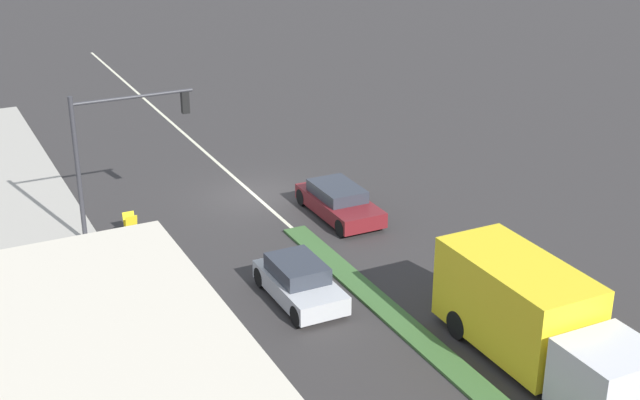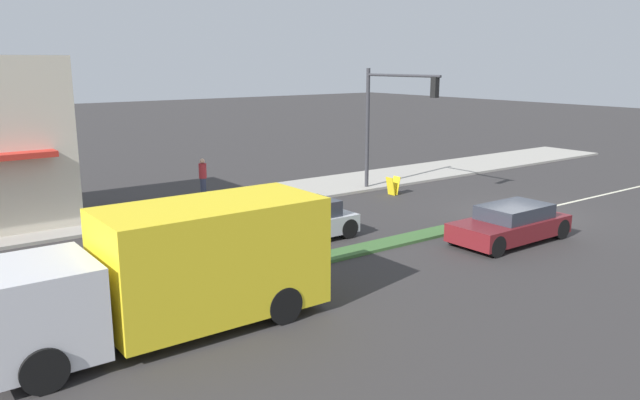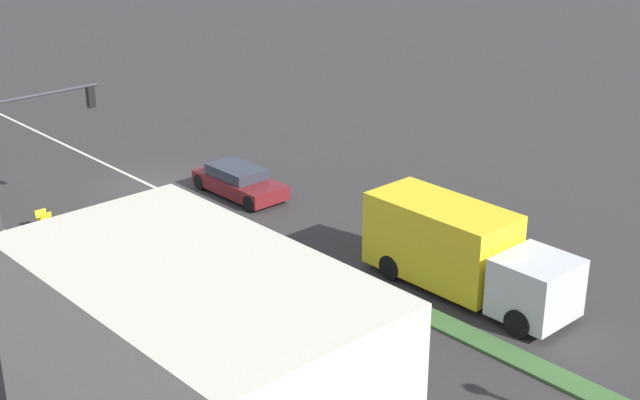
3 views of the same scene
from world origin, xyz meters
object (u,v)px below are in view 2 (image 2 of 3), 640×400
at_px(traffic_signal_main, 389,109).
at_px(pedestrian, 203,176).
at_px(warning_aframe_sign, 393,186).
at_px(sedan_maroon, 511,224).
at_px(delivery_truck, 176,269).
at_px(sedan_silver, 302,222).

bearing_deg(traffic_signal_main, pedestrian, 60.47).
bearing_deg(warning_aframe_sign, sedan_maroon, 165.78).
bearing_deg(delivery_truck, sedan_maroon, -90.00).
xyz_separation_m(pedestrian, delivery_truck, (-12.46, 6.74, 0.45)).
relative_size(warning_aframe_sign, sedan_maroon, 0.19).
bearing_deg(pedestrian, warning_aframe_sign, -121.18).
xyz_separation_m(delivery_truck, sedan_maroon, (0.00, -12.09, -0.84)).
height_order(pedestrian, sedan_silver, pedestrian).
relative_size(sedan_maroon, sedan_silver, 1.15).
bearing_deg(warning_aframe_sign, delivery_truck, 119.52).
bearing_deg(delivery_truck, sedan_silver, -55.88).
bearing_deg(delivery_truck, warning_aframe_sign, -60.48).
xyz_separation_m(traffic_signal_main, sedan_silver, (-3.92, 7.54, -3.25)).
distance_m(warning_aframe_sign, delivery_truck, 16.26).
relative_size(pedestrian, sedan_silver, 0.44).
xyz_separation_m(traffic_signal_main, warning_aframe_sign, (-0.33, -0.08, -3.47)).
relative_size(pedestrian, delivery_truck, 0.23).
relative_size(delivery_truck, sedan_silver, 1.94).
xyz_separation_m(pedestrian, sedan_silver, (-8.06, 0.24, -0.36)).
distance_m(traffic_signal_main, warning_aframe_sign, 3.49).
height_order(traffic_signal_main, delivery_truck, traffic_signal_main).
bearing_deg(pedestrian, delivery_truck, 151.59).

